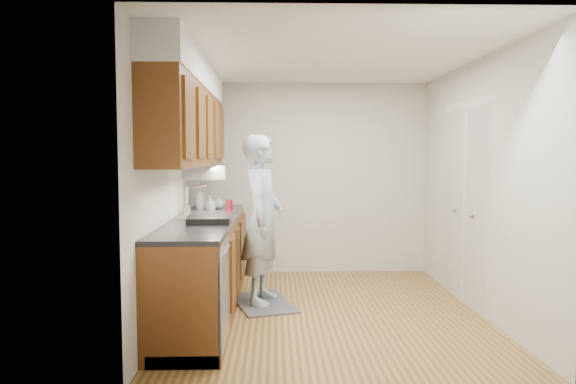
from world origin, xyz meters
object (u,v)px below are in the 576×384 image
object	(u,v)px
soap_bottle_c	(218,202)
dish_rack	(208,220)
person	(263,208)
soda_can	(229,206)
soap_bottle_b	(210,203)
soap_bottle_a	(200,198)

from	to	relation	value
soap_bottle_c	dish_rack	distance (m)	1.28
person	dish_rack	distance (m)	0.85
person	soda_can	size ratio (longest dim) A/B	14.64
soda_can	person	bearing A→B (deg)	-29.94
soap_bottle_b	dish_rack	world-z (taller)	soap_bottle_b
soap_bottle_b	soap_bottle_c	xyz separation A→B (m)	(0.06, 0.19, -0.00)
soap_bottle_a	soap_bottle_c	world-z (taller)	soap_bottle_a
person	soap_bottle_a	distance (m)	0.86
dish_rack	soap_bottle_a	bearing A→B (deg)	97.27
soap_bottle_a	dish_rack	distance (m)	1.20
soap_bottle_c	soap_bottle_b	bearing A→B (deg)	-108.73
person	soap_bottle_a	size ratio (longest dim) A/B	7.11
soap_bottle_b	soap_bottle_c	size ratio (longest dim) A/B	1.02
dish_rack	person	bearing A→B (deg)	51.74
person	dish_rack	size ratio (longest dim) A/B	5.24
person	soap_bottle_c	world-z (taller)	person
soap_bottle_b	soap_bottle_c	distance (m)	0.20
person	soap_bottle_c	size ratio (longest dim) A/B	12.03
soap_bottle_c	dish_rack	size ratio (longest dim) A/B	0.44
soap_bottle_a	soap_bottle_b	world-z (taller)	soap_bottle_a
soap_bottle_c	soda_can	world-z (taller)	soap_bottle_c
soap_bottle_a	soda_can	world-z (taller)	soap_bottle_a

